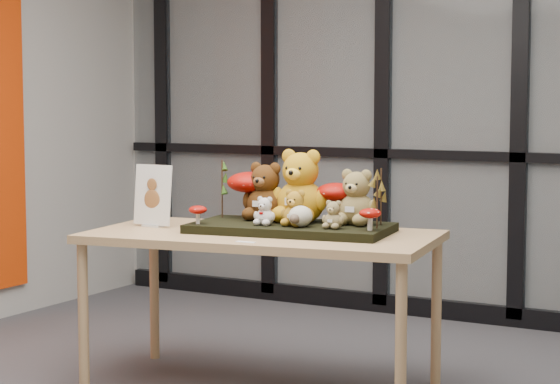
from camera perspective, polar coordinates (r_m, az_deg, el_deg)
The scene contains 22 objects.
room_shell at distance 4.23m, azimuth -1.86°, elevation 8.97°, with size 5.00×5.00×5.00m.
glass_partition at distance 6.47m, azimuth 9.50°, elevation 5.30°, with size 4.90×0.06×2.78m.
display_table at distance 4.84m, azimuth -1.01°, elevation -3.07°, with size 1.74×1.05×0.77m.
diorama_tray at distance 4.85m, azimuth 0.61°, elevation -2.04°, with size 0.94×0.47×0.04m, color black.
bear_pooh_yellow at distance 4.91m, azimuth 1.18°, elevation 0.57°, with size 0.30×0.27×0.39m, color #C68D14, non-canonical shape.
bear_brown_medium at distance 4.99m, azimuth -0.82°, elevation 0.22°, with size 0.24×0.22×0.31m, color #46260C, non-canonical shape.
bear_tan_back at distance 4.81m, azimuth 4.33°, elevation -0.13°, with size 0.22×0.20×0.29m, color olive, non-canonical shape.
bear_small_yellow at distance 4.75m, azimuth 0.86°, elevation -0.80°, with size 0.14×0.13×0.19m, color #AC7A1E, non-canonical shape.
bear_white_bow at distance 4.78m, azimuth -0.85°, elevation -0.98°, with size 0.11×0.10×0.15m, color silver, non-canonical shape.
bear_beige_small at distance 4.66m, azimuth 3.04°, elevation -1.19°, with size 0.11×0.10×0.14m, color #91804F, non-canonical shape.
plush_cream_hedgehog at distance 4.71m, azimuth 1.16°, elevation -1.31°, with size 0.08×0.08×0.11m, color beige, non-canonical shape.
mushroom_back_left at distance 5.07m, azimuth -1.69°, elevation -0.03°, with size 0.23×0.23×0.26m, color #940A04, non-canonical shape.
mushroom_back_right at distance 4.88m, azimuth 3.17°, elevation -0.50°, with size 0.19×0.19×0.21m, color #940A04, non-canonical shape.
mushroom_front_left at distance 4.85m, azimuth -4.64°, elevation -1.23°, with size 0.09×0.09×0.10m, color #940A04, non-canonical shape.
mushroom_front_right at distance 4.61m, azimuth 5.09°, elevation -1.48°, with size 0.10×0.10×0.11m, color #940A04, non-canonical shape.
sprig_green_far_left at distance 5.09m, azimuth -3.28°, elevation 0.18°, with size 0.05×0.05×0.29m, color #12340B, non-canonical shape.
sprig_green_mid_left at distance 5.08m, azimuth -1.49°, elevation 0.09°, with size 0.05×0.05×0.27m, color #12340B, non-canonical shape.
sprig_dry_far_right at distance 4.80m, azimuth 5.70°, elevation -0.26°, with size 0.05×0.05×0.27m, color brown, non-canonical shape.
sprig_dry_mid_right at distance 4.68m, azimuth 5.49°, elevation -0.58°, with size 0.05×0.05×0.24m, color brown, non-canonical shape.
sprig_green_centre at distance 5.02m, azimuth 0.63°, elevation -0.27°, with size 0.05×0.05×0.22m, color #12340B, non-canonical shape.
sign_holder at distance 5.08m, azimuth -7.18°, elevation -0.33°, with size 0.22×0.06×0.31m.
label_card at distance 4.51m, azimuth -1.94°, elevation -2.83°, with size 0.09×0.03×0.00m, color white.
Camera 1 is at (2.17, -3.63, 1.41)m, focal length 65.00 mm.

